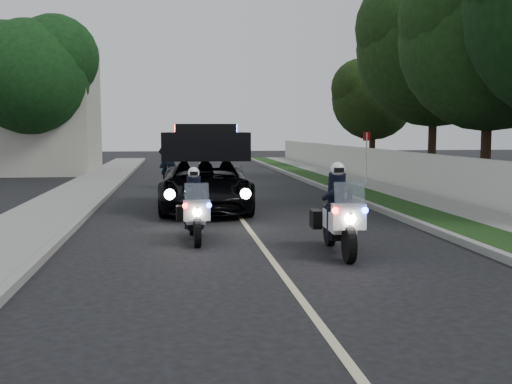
# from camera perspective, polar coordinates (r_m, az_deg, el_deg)

# --- Properties ---
(ground) EXTENTS (120.00, 120.00, 0.00)m
(ground) POSITION_cam_1_polar(r_m,az_deg,el_deg) (8.85, 3.91, -9.53)
(ground) COLOR black
(ground) RESTS_ON ground
(curb_right) EXTENTS (0.20, 60.00, 0.15)m
(curb_right) POSITION_cam_1_polar(r_m,az_deg,el_deg) (19.39, 9.98, -1.00)
(curb_right) COLOR gray
(curb_right) RESTS_ON ground
(grass_verge) EXTENTS (1.20, 60.00, 0.16)m
(grass_verge) POSITION_cam_1_polar(r_m,az_deg,el_deg) (19.61, 11.94, -0.95)
(grass_verge) COLOR #193814
(grass_verge) RESTS_ON ground
(sidewalk_right) EXTENTS (1.40, 60.00, 0.16)m
(sidewalk_right) POSITION_cam_1_polar(r_m,az_deg,el_deg) (20.08, 15.44, -0.88)
(sidewalk_right) COLOR gray
(sidewalk_right) RESTS_ON ground
(property_wall) EXTENTS (0.22, 60.00, 1.50)m
(property_wall) POSITION_cam_1_polar(r_m,az_deg,el_deg) (20.43, 18.07, 1.04)
(property_wall) COLOR beige
(property_wall) RESTS_ON ground
(curb_left) EXTENTS (0.20, 60.00, 0.15)m
(curb_left) POSITION_cam_1_polar(r_m,az_deg,el_deg) (18.66, -14.81, -1.37)
(curb_left) COLOR gray
(curb_left) RESTS_ON ground
(sidewalk_left) EXTENTS (2.00, 60.00, 0.16)m
(sidewalk_left) POSITION_cam_1_polar(r_m,az_deg,el_deg) (18.83, -18.13, -1.39)
(sidewalk_left) COLOR gray
(sidewalk_left) RESTS_ON ground
(building_far) EXTENTS (8.00, 6.00, 7.00)m
(building_far) POSITION_cam_1_polar(r_m,az_deg,el_deg) (35.38, -21.21, 7.28)
(building_far) COLOR #A8A396
(building_far) RESTS_ON ground
(lane_marking) EXTENTS (0.12, 50.00, 0.01)m
(lane_marking) POSITION_cam_1_polar(r_m,az_deg,el_deg) (18.59, -2.17, -1.43)
(lane_marking) COLOR #BFB78C
(lane_marking) RESTS_ON ground
(police_moto_left) EXTENTS (0.71, 1.85, 1.56)m
(police_moto_left) POSITION_cam_1_polar(r_m,az_deg,el_deg) (13.16, -5.69, -4.47)
(police_moto_left) COLOR silver
(police_moto_left) RESTS_ON ground
(police_moto_right) EXTENTS (0.81, 2.07, 1.73)m
(police_moto_right) POSITION_cam_1_polar(r_m,az_deg,el_deg) (11.84, 7.61, -5.64)
(police_moto_right) COLOR silver
(police_moto_right) RESTS_ON ground
(police_suv) EXTENTS (2.73, 5.58, 2.67)m
(police_suv) POSITION_cam_1_polar(r_m,az_deg,el_deg) (18.05, -4.65, -1.67)
(police_suv) COLOR black
(police_suv) RESTS_ON ground
(bicycle) EXTENTS (0.56, 1.55, 0.80)m
(bicycle) POSITION_cam_1_polar(r_m,az_deg,el_deg) (25.11, -8.14, 0.39)
(bicycle) COLOR black
(bicycle) RESTS_ON ground
(cyclist) EXTENTS (0.74, 0.53, 1.92)m
(cyclist) POSITION_cam_1_polar(r_m,az_deg,el_deg) (25.11, -8.14, 0.39)
(cyclist) COLOR black
(cyclist) RESTS_ON ground
(sign_post) EXTENTS (0.47, 0.47, 2.32)m
(sign_post) POSITION_cam_1_polar(r_m,az_deg,el_deg) (25.52, 10.12, 0.44)
(sign_post) COLOR #A30B1E
(sign_post) RESTS_ON ground
(tree_right_b) EXTENTS (6.77, 6.77, 10.57)m
(tree_right_b) POSITION_cam_1_polar(r_m,az_deg,el_deg) (23.65, 20.35, -0.25)
(tree_right_b) COLOR #193812
(tree_right_b) RESTS_ON ground
(tree_right_d) EXTENTS (8.29, 8.29, 11.42)m
(tree_right_d) POSITION_cam_1_polar(r_m,az_deg,el_deg) (28.71, 15.88, 0.89)
(tree_right_d) COLOR #1A3812
(tree_right_d) RESTS_ON ground
(tree_right_e) EXTENTS (5.32, 5.32, 8.06)m
(tree_right_e) POSITION_cam_1_polar(r_m,az_deg,el_deg) (37.21, 10.66, 2.08)
(tree_right_e) COLOR black
(tree_right_e) RESTS_ON ground
(tree_left_near) EXTENTS (6.41, 6.41, 9.54)m
(tree_left_near) POSITION_cam_1_polar(r_m,az_deg,el_deg) (32.77, -19.80, 1.35)
(tree_left_near) COLOR #143C15
(tree_left_near) RESTS_ON ground
(tree_left_far) EXTENTS (6.44, 6.44, 9.80)m
(tree_left_far) POSITION_cam_1_polar(r_m,az_deg,el_deg) (34.82, -20.27, 1.58)
(tree_left_far) COLOR #163410
(tree_left_far) RESTS_ON ground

